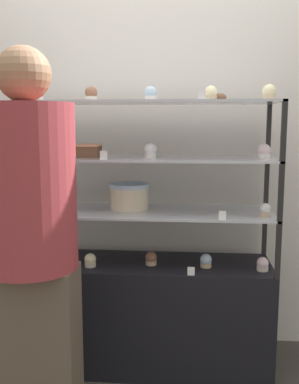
{
  "coord_description": "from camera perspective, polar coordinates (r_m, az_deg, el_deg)",
  "views": [
    {
      "loc": [
        0.21,
        -2.36,
        1.36
      ],
      "look_at": [
        0.0,
        0.0,
        0.99
      ],
      "focal_mm": 42.0,
      "sensor_mm": 36.0,
      "label": 1
    }
  ],
  "objects": [
    {
      "name": "cupcake_7",
      "position": [
        2.43,
        -14.52,
        5.11
      ],
      "size": [
        0.07,
        0.07,
        0.07
      ],
      "color": "white",
      "rests_on": "display_riser_middle"
    },
    {
      "name": "display_base",
      "position": [
        2.6,
        0.0,
        -15.18
      ],
      "size": [
        1.32,
        0.43,
        0.6
      ],
      "color": "black",
      "rests_on": "ground_plane"
    },
    {
      "name": "cupcake_10",
      "position": [
        2.46,
        -14.06,
        11.91
      ],
      "size": [
        0.06,
        0.06,
        0.07
      ],
      "color": "white",
      "rests_on": "display_riser_upper"
    },
    {
      "name": "cupcake_9",
      "position": [
        2.34,
        14.34,
        4.97
      ],
      "size": [
        0.07,
        0.07,
        0.07
      ],
      "color": "white",
      "rests_on": "display_riser_middle"
    },
    {
      "name": "display_riser_middle",
      "position": [
        2.38,
        0.0,
        4.04
      ],
      "size": [
        1.32,
        0.43,
        0.29
      ],
      "color": "black",
      "rests_on": "display_riser_lower"
    },
    {
      "name": "cupcake_3",
      "position": [
        2.42,
        7.18,
        -8.68
      ],
      "size": [
        0.06,
        0.06,
        0.07
      ],
      "color": "#CCB28C",
      "rests_on": "display_base"
    },
    {
      "name": "back_wall",
      "position": [
        2.73,
        0.67,
        7.68
      ],
      "size": [
        8.0,
        0.05,
        2.6
      ],
      "color": "silver",
      "rests_on": "ground_plane"
    },
    {
      "name": "display_riser_lower",
      "position": [
        2.42,
        0.0,
        -2.8
      ],
      "size": [
        1.32,
        0.43,
        0.29
      ],
      "color": "black",
      "rests_on": "display_base"
    },
    {
      "name": "ground_plane",
      "position": [
        2.73,
        0.0,
        -20.89
      ],
      "size": [
        20.0,
        20.0,
        0.0
      ],
      "primitive_type": "plane",
      "color": "#38332D"
    },
    {
      "name": "cupcake_14",
      "position": [
        2.3,
        14.95,
        12.1
      ],
      "size": [
        0.06,
        0.06,
        0.07
      ],
      "color": "#CCB28C",
      "rests_on": "display_riser_upper"
    },
    {
      "name": "sheet_cake_frosted",
      "position": [
        2.4,
        -9.07,
        5.22
      ],
      "size": [
        0.24,
        0.13,
        0.07
      ],
      "color": "brown",
      "rests_on": "display_riser_middle"
    },
    {
      "name": "layer_cake_centerpiece",
      "position": [
        2.45,
        -2.56,
        -0.53
      ],
      "size": [
        0.21,
        0.21,
        0.14
      ],
      "color": "beige",
      "rests_on": "display_riser_lower"
    },
    {
      "name": "price_tag_1",
      "position": [
        2.22,
        9.25,
        -2.93
      ],
      "size": [
        0.04,
        0.0,
        0.04
      ],
      "color": "white",
      "rests_on": "display_riser_lower"
    },
    {
      "name": "display_riser_upper",
      "position": [
        2.37,
        0.0,
        11.01
      ],
      "size": [
        1.32,
        0.43,
        0.29
      ],
      "color": "black",
      "rests_on": "display_riser_middle"
    },
    {
      "name": "cupcake_6",
      "position": [
        2.33,
        14.47,
        -2.27
      ],
      "size": [
        0.05,
        0.05,
        0.07
      ],
      "color": "#CCB28C",
      "rests_on": "display_riser_lower"
    },
    {
      "name": "donut_glazed",
      "position": [
        2.4,
        8.08,
        11.8
      ],
      "size": [
        0.14,
        0.14,
        0.04
      ],
      "color": "brown",
      "rests_on": "display_riser_upper"
    },
    {
      "name": "price_tag_3",
      "position": [
        2.17,
        6.67,
        12.21
      ],
      "size": [
        0.04,
        0.0,
        0.04
      ],
      "color": "white",
      "rests_on": "display_riser_upper"
    },
    {
      "name": "price_tag_0",
      "position": [
        2.29,
        5.3,
        -9.98
      ],
      "size": [
        0.04,
        0.0,
        0.04
      ],
      "color": "white",
      "rests_on": "display_base"
    },
    {
      "name": "cupcake_13",
      "position": [
        2.33,
        7.8,
        12.27
      ],
      "size": [
        0.06,
        0.06,
        0.07
      ],
      "color": "#CCB28C",
      "rests_on": "display_riser_upper"
    },
    {
      "name": "price_tag_2",
      "position": [
        2.21,
        -5.85,
        4.67
      ],
      "size": [
        0.04,
        0.0,
        0.04
      ],
      "color": "white",
      "rests_on": "display_riser_middle"
    },
    {
      "name": "cupcake_12",
      "position": [
        2.33,
        0.16,
        12.35
      ],
      "size": [
        0.06,
        0.06,
        0.07
      ],
      "color": "white",
      "rests_on": "display_riser_upper"
    },
    {
      "name": "cupcake_11",
      "position": [
        2.38,
        -7.42,
        12.22
      ],
      "size": [
        0.06,
        0.06,
        0.07
      ],
      "color": "beige",
      "rests_on": "display_riser_upper"
    },
    {
      "name": "cupcake_1",
      "position": [
        2.43,
        -7.53,
        -8.62
      ],
      "size": [
        0.06,
        0.06,
        0.07
      ],
      "color": "beige",
      "rests_on": "display_base"
    },
    {
      "name": "cupcake_8",
      "position": [
        2.32,
        0.13,
        5.22
      ],
      "size": [
        0.07,
        0.07,
        0.07
      ],
      "color": "white",
      "rests_on": "display_riser_middle"
    },
    {
      "name": "cupcake_0",
      "position": [
        2.52,
        -13.92,
        -8.21
      ],
      "size": [
        0.06,
        0.06,
        0.07
      ],
      "color": "#CCB28C",
      "rests_on": "display_base"
    },
    {
      "name": "cupcake_2",
      "position": [
        2.44,
        0.21,
        -8.46
      ],
      "size": [
        0.06,
        0.06,
        0.07
      ],
      "color": "#CCB28C",
      "rests_on": "display_base"
    },
    {
      "name": "cupcake_4",
      "position": [
        2.42,
        14.16,
        -8.9
      ],
      "size": [
        0.06,
        0.06,
        0.07
      ],
      "color": "beige",
      "rests_on": "display_base"
    },
    {
      "name": "customer_figure",
      "position": [
        1.9,
        -14.89,
        -5.92
      ],
      "size": [
        0.39,
        0.39,
        1.65
      ],
      "color": "brown",
      "rests_on": "ground_plane"
    },
    {
      "name": "cupcake_5",
      "position": [
        2.45,
        -14.29,
        -1.72
      ],
      "size": [
        0.05,
        0.05,
        0.07
      ],
      "color": "#CCB28C",
      "rests_on": "display_riser_lower"
    }
  ]
}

